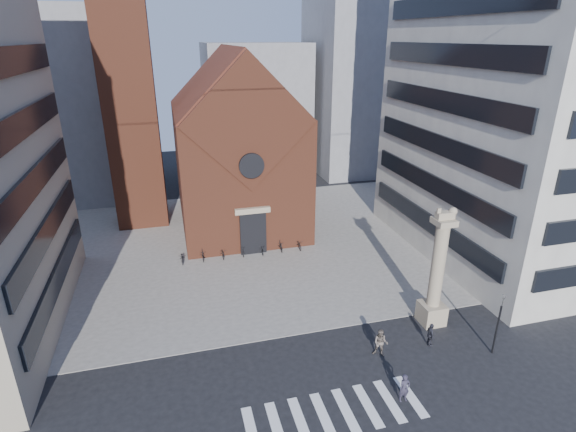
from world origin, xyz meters
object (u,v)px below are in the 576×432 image
object	(u,v)px
pedestrian_1	(381,343)
traffic_light	(498,323)
lion_column	(436,279)
pedestrian_0	(404,388)
pedestrian_2	(430,335)
scooter_0	(182,258)

from	to	relation	value
pedestrian_1	traffic_light	bearing A→B (deg)	22.54
lion_column	pedestrian_0	size ratio (longest dim) A/B	5.05
lion_column	pedestrian_2	xyz separation A→B (m)	(-1.49, -2.28, -2.63)
pedestrian_0	scooter_0	distance (m)	22.74
traffic_light	pedestrian_1	world-z (taller)	traffic_light
traffic_light	pedestrian_2	world-z (taller)	traffic_light
lion_column	pedestrian_2	distance (m)	3.79
pedestrian_1	pedestrian_2	world-z (taller)	pedestrian_1
lion_column	pedestrian_2	bearing A→B (deg)	-123.02
lion_column	scooter_0	bearing A→B (deg)	140.24
lion_column	pedestrian_0	distance (m)	8.63
lion_column	scooter_0	world-z (taller)	lion_column
lion_column	scooter_0	xyz separation A→B (m)	(-16.50, 13.73, -2.97)
pedestrian_2	pedestrian_0	bearing A→B (deg)	144.59
traffic_light	pedestrian_2	bearing A→B (deg)	153.74
lion_column	traffic_light	bearing A→B (deg)	-63.54
pedestrian_2	pedestrian_1	bearing A→B (deg)	101.24
traffic_light	scooter_0	world-z (taller)	traffic_light
pedestrian_1	scooter_0	size ratio (longest dim) A/B	1.13
lion_column	traffic_light	distance (m)	4.62
traffic_light	pedestrian_0	xyz separation A→B (m)	(-7.46, -2.15, -1.43)
pedestrian_0	lion_column	bearing A→B (deg)	47.51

